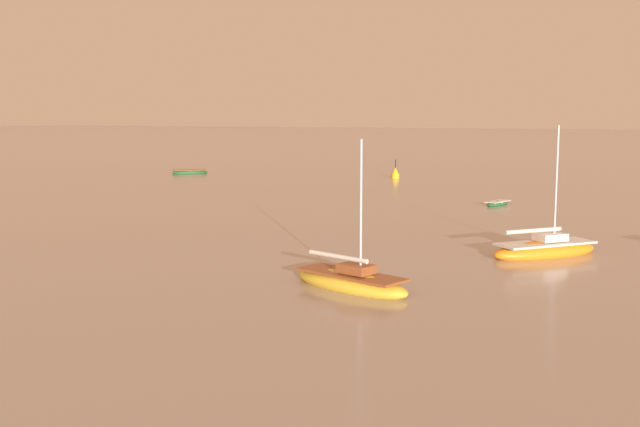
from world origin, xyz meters
name	(u,v)px	position (x,y,z in m)	size (l,w,h in m)	color
rowboat_moored_0	(497,203)	(17.43, 48.33, 0.12)	(1.62, 3.02, 0.45)	#23602D
sailboat_moored_0	(545,250)	(24.93, 28.21, 0.30)	(5.33, 5.90, 6.83)	orange
rowboat_moored_2	(190,172)	(-23.80, 62.93, 0.18)	(4.08, 4.05, 0.68)	#23602D
sailboat_moored_1	(351,282)	(19.35, 17.18, 0.28)	(5.94, 3.24, 6.36)	gold
channel_buoy	(395,174)	(0.89, 68.08, 0.46)	(0.90, 0.90, 2.30)	gold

